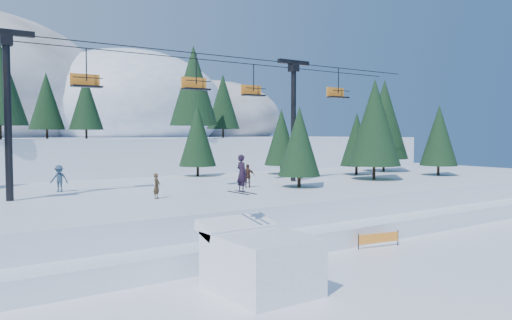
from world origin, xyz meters
TOP-DOWN VIEW (x-y plane):
  - ground at (0.00, 0.00)m, footprint 160.00×160.00m
  - mid_shelf at (0.00, 18.00)m, footprint 70.00×22.00m
  - berm at (0.00, 8.00)m, footprint 70.00×6.00m
  - jump_kicker at (-2.01, 1.72)m, footprint 3.50×4.77m
  - chairlift at (1.27, 18.05)m, footprint 46.00×3.21m
  - conifer_stand at (1.74, 18.71)m, footprint 62.15×17.40m
  - distant_skiers at (0.26, 18.12)m, footprint 30.16×8.32m
  - banner_near at (8.18, 4.24)m, footprint 2.81×0.58m
  - banner_far at (8.49, 5.66)m, footprint 2.84×0.42m

SIDE VIEW (x-z plane):
  - ground at x=0.00m, z-range 0.00..0.00m
  - banner_near at x=8.18m, z-range 0.09..0.99m
  - banner_far at x=8.49m, z-range 0.09..0.99m
  - berm at x=0.00m, z-range 0.00..1.10m
  - mid_shelf at x=0.00m, z-range 0.00..2.50m
  - jump_kicker at x=-2.01m, z-range -1.52..4.12m
  - distant_skiers at x=0.26m, z-range 2.45..4.33m
  - conifer_stand at x=1.74m, z-range 2.08..12.39m
  - chairlift at x=1.27m, z-range 4.18..14.46m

